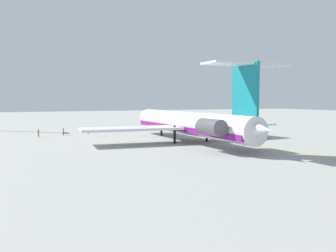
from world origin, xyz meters
TOP-DOWN VIEW (x-y plane):
  - ground at (0.00, 0.00)m, footprint 351.33×351.33m
  - main_jetliner at (-5.56, 6.95)m, footprint 44.34×39.49m
  - ground_crew_near_nose at (17.10, 26.30)m, footprint 0.39×0.28m
  - ground_crew_near_tail at (16.94, -12.84)m, footprint 0.27×0.38m
  - ground_crew_portside at (15.93, 31.48)m, footprint 0.26×0.41m
  - ground_crew_starboard at (18.51, -14.13)m, footprint 0.42×0.26m
  - safety_cone_nose at (18.50, 20.61)m, footprint 0.40×0.40m
  - safety_cone_wingtip at (19.40, -4.86)m, footprint 0.40×0.40m
  - taxiway_centreline at (-4.32, -1.72)m, footprint 85.67×6.21m

SIDE VIEW (x-z plane):
  - ground at x=0.00m, z-range 0.00..0.00m
  - taxiway_centreline at x=-4.32m, z-range 0.00..0.01m
  - safety_cone_nose at x=18.50m, z-range 0.00..0.55m
  - safety_cone_wingtip at x=19.40m, z-range 0.00..0.55m
  - ground_crew_starboard at x=18.51m, z-range 0.22..1.86m
  - ground_crew_portside at x=15.93m, z-range 0.22..1.86m
  - ground_crew_near_tail at x=16.94m, z-range 0.23..1.92m
  - ground_crew_near_nose at x=17.10m, z-range 0.23..1.95m
  - main_jetliner at x=-5.56m, z-range -2.94..10.00m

